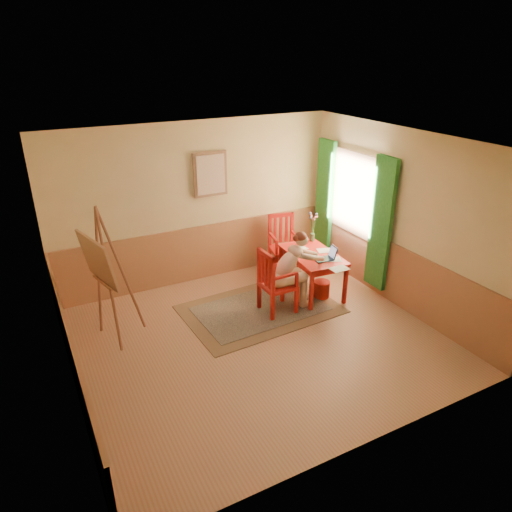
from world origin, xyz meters
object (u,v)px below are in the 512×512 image
chair_back (283,245)px  easel (101,265)px  figure (291,268)px  chair_left (275,282)px  laptop (326,257)px  table (312,258)px

chair_back → easel: bearing=-166.6°
chair_back → figure: (-0.58, -1.21, 0.16)m
figure → easel: easel is taller
chair_left → chair_back: 1.49m
chair_back → figure: bearing=-115.5°
chair_left → easel: easel is taller
chair_left → chair_back: (0.87, 1.21, 0.01)m
figure → chair_left: bearing=179.5°
chair_back → laptop: (0.09, -1.21, 0.22)m
table → easel: (-3.35, 0.12, 0.56)m
easel → chair_back: bearing=13.4°
table → chair_back: bearing=91.3°
easel → chair_left: bearing=-9.6°
figure → chair_back: bearing=64.5°
laptop → chair_left: bearing=-179.9°
chair_back → easel: 3.48m
figure → laptop: bearing=0.3°
easel → table: bearing=-2.1°
laptop → figure: bearing=-179.7°
chair_left → table: bearing=18.2°
chair_left → easel: 2.58m
table → chair_back: 0.92m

